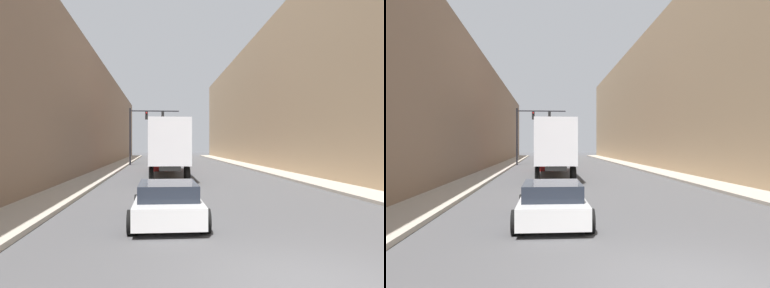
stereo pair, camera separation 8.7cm
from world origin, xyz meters
The scene contains 8 objects.
ground_plane centered at (0.00, 0.00, 0.00)m, with size 200.00×200.00×0.00m, color #4C4C4F.
sidewalk_right centered at (6.84, 30.00, 0.07)m, with size 2.00×80.00×0.15m.
sidewalk_left centered at (-6.84, 30.00, 0.07)m, with size 2.00×80.00×0.15m.
building_right centered at (10.84, 30.00, 7.03)m, with size 6.00×80.00×14.07m.
building_left centered at (-10.84, 30.00, 5.10)m, with size 6.00×80.00×10.19m.
semi_truck centered at (-1.85, 21.61, 2.21)m, with size 2.42×14.02×3.84m.
sedan_car centered at (-2.21, 5.12, 0.58)m, with size 2.12×4.23×1.19m.
traffic_signal_gantry centered at (-4.42, 36.59, 4.39)m, with size 5.58×0.35×6.40m.
Camera 1 is at (-2.47, -5.92, 2.30)m, focal length 35.00 mm.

